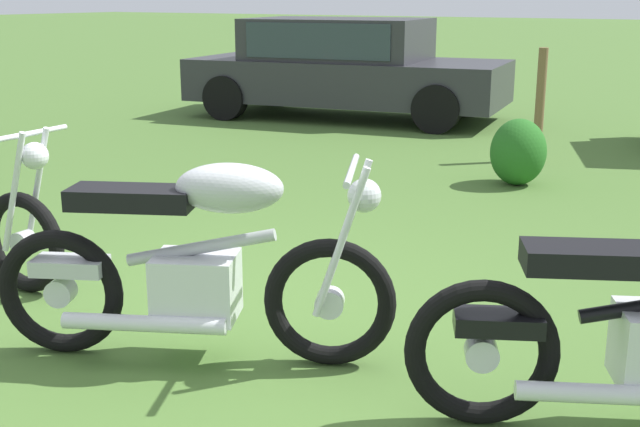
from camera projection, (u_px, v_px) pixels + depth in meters
name	position (u px, v px, depth m)	size (l,w,h in m)	color
ground_plane	(229.00, 330.00, 4.44)	(120.00, 120.00, 0.00)	#476B2D
motorcycle_silver	(196.00, 264.00, 3.96)	(1.85, 1.08, 1.02)	black
car_charcoal	(343.00, 63.00, 11.86)	(4.74, 2.48, 1.43)	#2D2D33
shrub_low	(518.00, 152.00, 7.74)	(0.52, 0.56, 0.63)	#23621E
fence_post_wooden	(540.00, 105.00, 8.79)	(0.10, 0.10, 1.22)	brown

